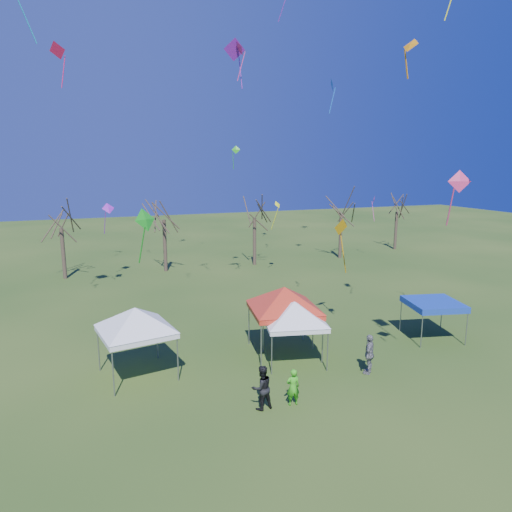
{
  "coord_description": "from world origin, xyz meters",
  "views": [
    {
      "loc": [
        -8.81,
        -15.89,
        9.49
      ],
      "look_at": [
        -1.72,
        3.0,
        5.39
      ],
      "focal_mm": 32.0,
      "sensor_mm": 36.0,
      "label": 1
    }
  ],
  "objects": [
    {
      "name": "person_green",
      "position": [
        -1.55,
        -0.74,
        0.76
      ],
      "size": [
        0.58,
        0.41,
        1.52
      ],
      "primitive_type": "imported",
      "rotation": [
        0.0,
        0.0,
        3.06
      ],
      "color": "green",
      "rests_on": "ground"
    },
    {
      "name": "tent_white_mid",
      "position": [
        0.25,
        3.02,
        2.82
      ],
      "size": [
        3.87,
        3.87,
        3.5
      ],
      "rotation": [
        0.0,
        0.0,
        -0.23
      ],
      "color": "gray",
      "rests_on": "ground"
    },
    {
      "name": "tree_4",
      "position": [
        15.36,
        24.0,
        6.06
      ],
      "size": [
        3.58,
        3.58,
        7.89
      ],
      "color": "#3D2D21",
      "rests_on": "ground"
    },
    {
      "name": "person_grey",
      "position": [
        2.92,
        0.58,
        0.94
      ],
      "size": [
        1.11,
        1.1,
        1.88
      ],
      "primitive_type": "imported",
      "rotation": [
        0.0,
        0.0,
        3.92
      ],
      "color": "slate",
      "rests_on": "ground"
    },
    {
      "name": "tent_white_west",
      "position": [
        -7.06,
        4.07,
        3.02
      ],
      "size": [
        4.18,
        4.18,
        3.74
      ],
      "rotation": [
        0.0,
        0.0,
        0.17
      ],
      "color": "gray",
      "rests_on": "ground"
    },
    {
      "name": "tree_2",
      "position": [
        -2.37,
        24.38,
        6.29
      ],
      "size": [
        3.71,
        3.71,
        8.18
      ],
      "color": "#3D2D21",
      "rests_on": "ground"
    },
    {
      "name": "tree_5",
      "position": [
        23.72,
        26.07,
        5.73
      ],
      "size": [
        3.39,
        3.39,
        7.46
      ],
      "color": "#3D2D21",
      "rests_on": "ground"
    },
    {
      "name": "kite_27",
      "position": [
        4.45,
        -2.35,
        8.79
      ],
      "size": [
        0.85,
        0.66,
        2.14
      ],
      "rotation": [
        0.0,
        0.0,
        5.83
      ],
      "color": "#E73370",
      "rests_on": "ground"
    },
    {
      "name": "kite_24",
      "position": [
        0.67,
        12.13,
        16.32
      ],
      "size": [
        0.54,
        0.92,
        2.38
      ],
      "rotation": [
        0.0,
        0.0,
        1.54
      ],
      "color": "#DA307F",
      "rests_on": "ground"
    },
    {
      "name": "kite_17",
      "position": [
        4.59,
        6.26,
        5.94
      ],
      "size": [
        1.07,
        0.67,
        3.14
      ],
      "rotation": [
        0.0,
        0.0,
        3.39
      ],
      "color": "orange",
      "rests_on": "ground"
    },
    {
      "name": "kite_2",
      "position": [
        -9.86,
        22.16,
        17.52
      ],
      "size": [
        1.52,
        1.38,
        3.28
      ],
      "rotation": [
        0.0,
        0.0,
        2.52
      ],
      "color": "#F0164A",
      "rests_on": "ground"
    },
    {
      "name": "ground",
      "position": [
        0.0,
        0.0,
        0.0
      ],
      "size": [
        140.0,
        140.0,
        0.0
      ],
      "primitive_type": "plane",
      "color": "#254516",
      "rests_on": "ground"
    },
    {
      "name": "person_dark",
      "position": [
        -2.82,
        -0.58,
        0.9
      ],
      "size": [
        0.96,
        0.79,
        1.79
      ],
      "primitive_type": "imported",
      "rotation": [
        0.0,
        0.0,
        3.28
      ],
      "color": "black",
      "rests_on": "ground"
    },
    {
      "name": "kite_22",
      "position": [
        6.27,
        19.2,
        6.02
      ],
      "size": [
        0.94,
        0.9,
        2.41
      ],
      "rotation": [
        0.0,
        0.0,
        0.54
      ],
      "color": "#EDFB1A",
      "rests_on": "ground"
    },
    {
      "name": "kite_12",
      "position": [
        18.15,
        22.58,
        5.92
      ],
      "size": [
        0.6,
        0.8,
        2.61
      ],
      "rotation": [
        0.0,
        0.0,
        4.15
      ],
      "color": "#F937BA",
      "rests_on": "ground"
    },
    {
      "name": "kite_1",
      "position": [
        -6.46,
        3.67,
        7.14
      ],
      "size": [
        1.11,
        0.92,
        2.37
      ],
      "rotation": [
        0.0,
        0.0,
        0.55
      ],
      "color": "#16931A",
      "rests_on": "ground"
    },
    {
      "name": "kite_25",
      "position": [
        2.69,
        -1.24,
        13.68
      ],
      "size": [
        0.6,
        0.74,
        1.42
      ],
      "rotation": [
        0.0,
        0.0,
        4.98
      ],
      "color": "orange",
      "rests_on": "ground"
    },
    {
      "name": "kite_18",
      "position": [
        3.71,
        6.14,
        13.47
      ],
      "size": [
        0.45,
        0.71,
        1.81
      ],
      "rotation": [
        0.0,
        0.0,
        1.17
      ],
      "color": "blue",
      "rests_on": "ground"
    },
    {
      "name": "tree_3",
      "position": [
        6.03,
        24.04,
        6.08
      ],
      "size": [
        3.59,
        3.59,
        7.91
      ],
      "color": "#3D2D21",
      "rests_on": "ground"
    },
    {
      "name": "kite_11",
      "position": [
        0.44,
        12.52,
        16.33
      ],
      "size": [
        1.4,
        0.81,
        3.0
      ],
      "rotation": [
        0.0,
        0.0,
        3.05
      ],
      "color": "#77169F",
      "rests_on": "ground"
    },
    {
      "name": "tent_red",
      "position": [
        0.18,
        4.04,
        3.26
      ],
      "size": [
        4.53,
        4.53,
        4.04
      ],
      "rotation": [
        0.0,
        0.0,
        -0.15
      ],
      "color": "gray",
      "rests_on": "ground"
    },
    {
      "name": "kite_19",
      "position": [
        2.86,
        19.83,
        10.53
      ],
      "size": [
        0.74,
        0.58,
        1.89
      ],
      "rotation": [
        0.0,
        0.0,
        5.89
      ],
      "color": "green",
      "rests_on": "ground"
    },
    {
      "name": "tree_1",
      "position": [
        -10.77,
        24.65,
        5.79
      ],
      "size": [
        3.42,
        3.42,
        7.54
      ],
      "color": "#3D2D21",
      "rests_on": "ground"
    },
    {
      "name": "kite_13",
      "position": [
        -7.07,
        22.46,
        5.96
      ],
      "size": [
        1.13,
        0.88,
        2.52
      ],
      "rotation": [
        0.0,
        0.0,
        0.25
      ],
      "color": "purple",
      "rests_on": "ground"
    },
    {
      "name": "tent_blue",
      "position": [
        8.7,
        3.07,
        1.94
      ],
      "size": [
        3.23,
        3.23,
        2.11
      ],
      "rotation": [
        0.0,
        0.0,
        -0.23
      ],
      "color": "gray",
      "rests_on": "ground"
    }
  ]
}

